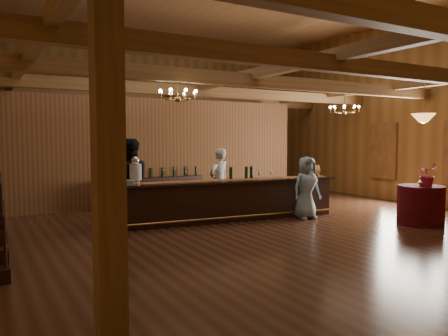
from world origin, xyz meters
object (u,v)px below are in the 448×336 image
tasting_bar (227,200)px  floor_plant (231,176)px  beverage_dispenser (135,171)px  chandelier_right (344,109)px  bartender (219,181)px  staff_second (130,182)px  backbar_shelf (157,192)px  pendant_lamp (423,118)px  guest (307,188)px  round_table (421,205)px  chandelier_left (178,94)px  raffle_drum (314,170)px

tasting_bar → floor_plant: floor_plant is taller
beverage_dispenser → chandelier_right: 6.13m
tasting_bar → bartender: bartender is taller
staff_second → floor_plant: (4.25, 2.68, -0.28)m
backbar_shelf → pendant_lamp: size_ratio=3.24×
pendant_lamp → guest: pendant_lamp is taller
chandelier_right → round_table: bearing=-94.4°
pendant_lamp → floor_plant: bearing=104.0°
chandelier_right → staff_second: (-5.94, 0.65, -1.79)m
tasting_bar → chandelier_left: (-1.54, -0.67, 2.35)m
pendant_lamp → chandelier_right: bearing=85.6°
bartender → guest: (1.57, -1.53, -0.10)m
beverage_dispenser → bartender: bearing=11.9°
chandelier_left → floor_plant: (3.65, 4.05, -2.15)m
chandelier_left → bartender: bearing=39.4°
raffle_drum → pendant_lamp: 2.86m
chandelier_right → floor_plant: bearing=116.8°
bartender → staff_second: 2.36m
tasting_bar → backbar_shelf: size_ratio=1.99×
round_table → pendant_lamp: pendant_lamp is taller
bartender → guest: size_ratio=1.13×
guest → tasting_bar: bearing=161.9°
pendant_lamp → staff_second: 6.76m
chandelier_right → guest: size_ratio=0.53×
tasting_bar → guest: size_ratio=3.84×
round_table → beverage_dispenser: bearing=153.6°
tasting_bar → raffle_drum: size_ratio=17.05×
guest → staff_second: bearing=164.6°
beverage_dispenser → chandelier_right: (5.94, -0.23, 1.51)m
staff_second → raffle_drum: bearing=174.6°
raffle_drum → bartender: 2.46m
beverage_dispenser → staff_second: bearing=90.0°
bartender → floor_plant: 3.23m
pendant_lamp → guest: bearing=135.0°
bartender → chandelier_right: bearing=151.2°
staff_second → backbar_shelf: bearing=-116.9°
round_table → floor_plant: 6.14m
backbar_shelf → guest: bearing=-64.4°
raffle_drum → backbar_shelf: raffle_drum is taller
tasting_bar → floor_plant: bearing=64.2°
chandelier_left → bartender: chandelier_left is taller
raffle_drum → guest: guest is taller
pendant_lamp → bartender: bearing=135.3°
round_table → pendant_lamp: bearing=0.0°
raffle_drum → floor_plant: floor_plant is taller
chandelier_right → beverage_dispenser: bearing=177.8°
staff_second → floor_plant: size_ratio=1.40×
raffle_drum → staff_second: staff_second is taller
backbar_shelf → floor_plant: size_ratio=2.11×
beverage_dispenser → chandelier_left: bearing=-57.5°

